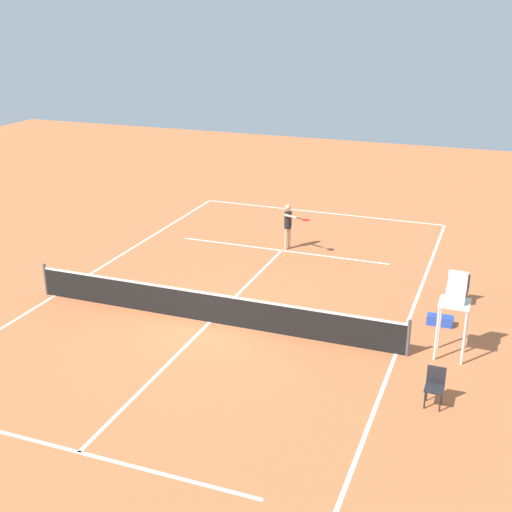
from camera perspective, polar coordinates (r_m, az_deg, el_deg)
ground_plane at (r=20.43m, az=-3.92°, el=-5.59°), size 60.00×60.00×0.00m
court_lines at (r=20.43m, az=-3.92°, el=-5.58°), size 11.26×24.65×0.01m
tennis_net at (r=20.22m, az=-3.95°, el=-4.32°), size 11.86×0.10×1.07m
player_serving at (r=26.06m, az=2.79°, el=2.84°), size 1.22×0.93×1.81m
tennis_ball at (r=25.62m, az=2.43°, el=0.06°), size 0.07×0.07×0.07m
umpire_chair at (r=18.58m, az=16.47°, el=-3.73°), size 0.80×0.80×2.41m
courtside_chair_near at (r=16.75m, az=14.88°, el=-10.48°), size 0.44×0.46×0.95m
courtside_chair_mid at (r=22.39m, az=16.99°, el=-2.59°), size 0.44×0.46×0.95m
equipment_bag at (r=20.88m, az=15.28°, el=-5.27°), size 0.76×0.32×0.30m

